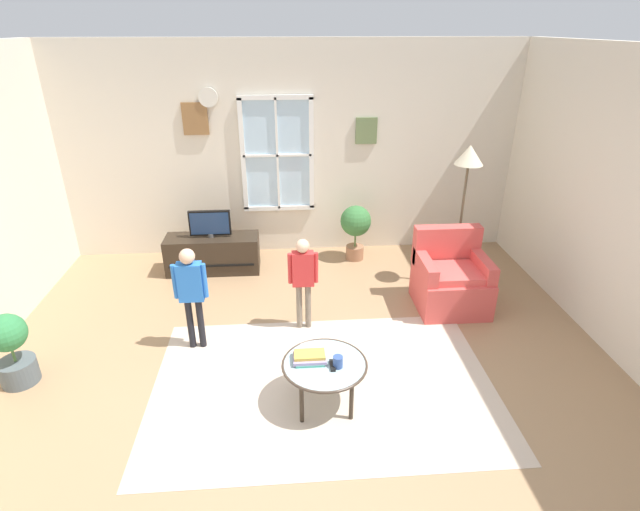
% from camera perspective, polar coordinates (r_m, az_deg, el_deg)
% --- Properties ---
extents(ground_plane, '(6.61, 6.38, 0.02)m').
position_cam_1_polar(ground_plane, '(4.60, -1.95, -14.39)').
color(ground_plane, '#9E7A56').
extents(back_wall, '(6.01, 0.17, 2.80)m').
position_cam_1_polar(back_wall, '(6.67, -3.37, 12.05)').
color(back_wall, beige).
rests_on(back_wall, ground_plane).
extents(area_rug, '(3.04, 2.06, 0.01)m').
position_cam_1_polar(area_rug, '(4.54, 0.41, -14.78)').
color(area_rug, '#C6B29E').
rests_on(area_rug, ground_plane).
extents(tv_stand, '(1.19, 0.43, 0.48)m').
position_cam_1_polar(tv_stand, '(6.48, -12.37, 0.20)').
color(tv_stand, '#2D2319').
rests_on(tv_stand, ground_plane).
extents(television, '(0.52, 0.08, 0.35)m').
position_cam_1_polar(television, '(6.31, -12.73, 3.69)').
color(television, '#4C4C4C').
rests_on(television, tv_stand).
extents(armchair, '(0.76, 0.74, 0.87)m').
position_cam_1_polar(armchair, '(5.71, 14.99, -2.74)').
color(armchair, '#D14C47').
rests_on(armchair, ground_plane).
extents(coffee_table, '(0.71, 0.71, 0.42)m').
position_cam_1_polar(coffee_table, '(4.12, 0.54, -12.79)').
color(coffee_table, '#99B2B7').
rests_on(coffee_table, ground_plane).
extents(book_stack, '(0.27, 0.20, 0.07)m').
position_cam_1_polar(book_stack, '(4.11, -1.23, -11.76)').
color(book_stack, '#48A78D').
rests_on(book_stack, coffee_table).
extents(cup, '(0.08, 0.08, 0.10)m').
position_cam_1_polar(cup, '(4.04, 2.10, -12.29)').
color(cup, '#334C8C').
rests_on(cup, coffee_table).
extents(remote_near_books, '(0.04, 0.14, 0.02)m').
position_cam_1_polar(remote_near_books, '(4.06, 1.45, -12.71)').
color(remote_near_books, black).
rests_on(remote_near_books, coffee_table).
extents(person_blue_shirt, '(0.32, 0.15, 1.07)m').
position_cam_1_polar(person_blue_shirt, '(4.80, -14.83, -3.64)').
color(person_blue_shirt, black).
rests_on(person_blue_shirt, ground_plane).
extents(person_red_shirt, '(0.31, 0.14, 1.02)m').
position_cam_1_polar(person_red_shirt, '(4.97, -1.99, -2.16)').
color(person_red_shirt, '#726656').
rests_on(person_red_shirt, ground_plane).
extents(potted_plant_by_window, '(0.41, 0.41, 0.76)m').
position_cam_1_polar(potted_plant_by_window, '(6.57, 4.18, 3.54)').
color(potted_plant_by_window, '#9E6B4C').
rests_on(potted_plant_by_window, ground_plane).
extents(potted_plant_corner, '(0.33, 0.33, 0.69)m').
position_cam_1_polar(potted_plant_corner, '(5.13, -32.35, -9.09)').
color(potted_plant_corner, '#4C565B').
rests_on(potted_plant_corner, ground_plane).
extents(floor_lamp, '(0.32, 0.32, 1.73)m').
position_cam_1_polar(floor_lamp, '(5.85, 16.84, 9.56)').
color(floor_lamp, black).
rests_on(floor_lamp, ground_plane).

